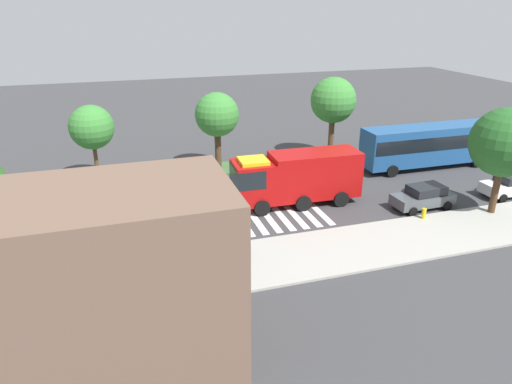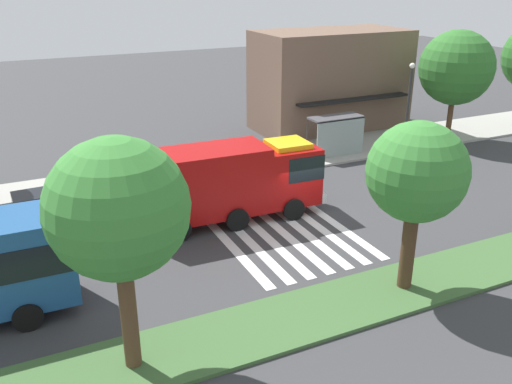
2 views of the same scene
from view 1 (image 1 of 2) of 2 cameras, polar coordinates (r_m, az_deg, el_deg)
name	(u,v)px [view 1 (image 1 of 2)]	position (r m, az deg, el deg)	size (l,w,h in m)	color
ground_plane	(245,202)	(33.09, -1.31, -1.24)	(120.00, 120.00, 0.00)	#38383A
sidewalk	(287,258)	(26.01, 3.84, -8.12)	(60.00, 4.99, 0.14)	#9E9B93
median_strip	(222,169)	(39.69, -4.25, 2.90)	(60.00, 3.00, 0.14)	#3D6033
crosswalk	(267,199)	(33.54, 1.38, -0.90)	(5.85, 10.51, 0.01)	silver
fire_truck	(293,176)	(32.10, 4.62, 1.92)	(9.18, 3.10, 3.69)	#A50C0C
parked_car_west	(511,185)	(38.68, 28.89, 0.79)	(4.28, 2.01, 1.65)	silver
parked_car_mid	(424,197)	(33.83, 19.92, -0.55)	(4.35, 2.13, 1.63)	#474C51
transit_bus	(429,143)	(42.15, 20.57, 5.65)	(11.98, 2.94, 3.63)	navy
bus_stop_shelter	(159,237)	(24.73, -11.87, -5.49)	(3.50, 1.40, 2.46)	#4C4C51
bench_near_shelter	(234,248)	(25.89, -2.77, -6.91)	(1.60, 0.50, 0.90)	#2D472D
street_lamp	(56,214)	(24.94, -23.42, -2.52)	(0.36, 0.36, 5.68)	#2D2D30
storefront_building	(82,286)	(18.36, -20.66, -10.81)	(11.22, 6.41, 7.26)	brown
sidewalk_tree_far_west	(506,143)	(33.50, 28.36, 5.35)	(4.44, 4.44, 7.07)	#47301E
median_tree_far_west	(333,101)	(41.67, 9.49, 11.03)	(3.98, 3.98, 7.18)	#513823
median_tree_west	(217,115)	(38.35, -4.83, 9.39)	(3.61, 3.61, 6.42)	#47301E
median_tree_center	(92,128)	(37.60, -19.58, 7.49)	(3.38, 3.38, 5.99)	#513823
fire_hydrant	(424,213)	(32.07, 19.95, -2.50)	(0.28, 0.28, 0.70)	gold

